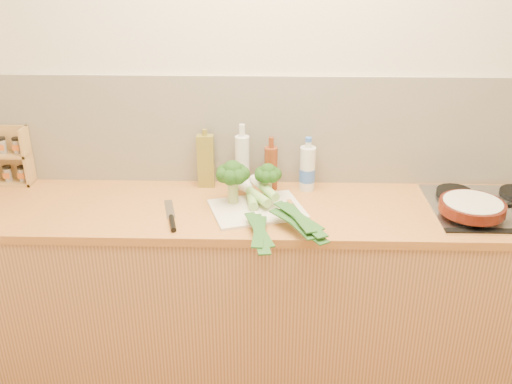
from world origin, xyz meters
TOP-DOWN VIEW (x-y plane):
  - room_shell at (0.00, 1.49)m, footprint 3.50×3.50m
  - counter at (0.00, 1.20)m, footprint 3.20×0.62m
  - gas_hob at (1.02, 1.20)m, footprint 0.58×0.50m
  - chopping_board at (-0.07, 1.16)m, footprint 0.47×0.41m
  - broccoli_left at (-0.18, 1.22)m, footprint 0.15×0.16m
  - broccoli_right at (-0.02, 1.27)m, footprint 0.13×0.13m
  - leek_front at (-0.08, 1.14)m, footprint 0.15×0.70m
  - leek_mid at (-0.02, 1.13)m, footprint 0.42×0.62m
  - leek_back at (0.02, 1.14)m, footprint 0.33×0.60m
  - chefs_knife at (-0.44, 1.04)m, footprint 0.11×0.32m
  - skillet at (0.88, 1.10)m, footprint 0.41×0.28m
  - spice_rack at (-1.32, 1.44)m, footprint 0.24×0.10m
  - oil_tin at (-0.32, 1.43)m, footprint 0.08×0.05m
  - glass_bottle at (-0.14, 1.41)m, footprint 0.07×0.07m
  - amber_bottle at (-0.00, 1.40)m, footprint 0.06×0.06m
  - water_bottle at (0.17, 1.40)m, footprint 0.08×0.08m

SIDE VIEW (x-z plane):
  - counter at x=0.00m, z-range 0.00..0.90m
  - chopping_board at x=-0.07m, z-range 0.90..0.91m
  - chefs_knife at x=-0.44m, z-range 0.90..0.92m
  - gas_hob at x=1.02m, z-range 0.89..0.93m
  - leek_front at x=-0.08m, z-range 0.91..0.96m
  - leek_mid at x=-0.02m, z-range 0.93..0.97m
  - skillet at x=0.88m, z-range 0.94..0.99m
  - leek_back at x=0.02m, z-range 0.95..0.99m
  - water_bottle at x=0.17m, z-range 0.88..1.13m
  - amber_bottle at x=0.00m, z-range 0.88..1.15m
  - spice_rack at x=-1.32m, z-range 0.88..1.17m
  - broccoli_right at x=-0.02m, z-range 0.94..1.11m
  - oil_tin at x=-0.32m, z-range 0.89..1.18m
  - glass_bottle at x=-0.14m, z-range 0.88..1.20m
  - broccoli_left at x=-0.18m, z-range 0.95..1.16m
  - room_shell at x=0.00m, z-range -0.58..2.92m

